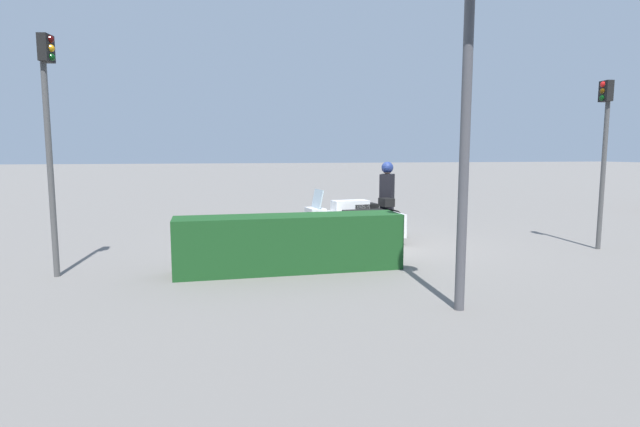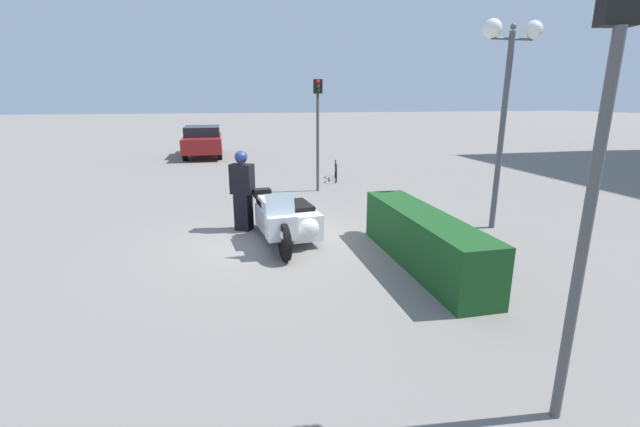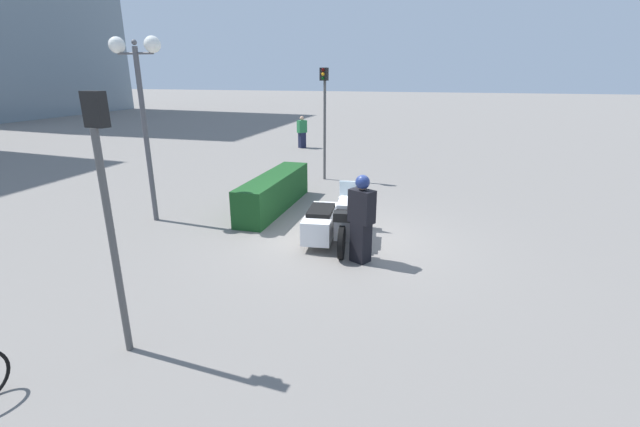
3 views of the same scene
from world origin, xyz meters
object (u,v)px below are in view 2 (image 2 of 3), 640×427
Objects in this scene: traffic_light_near at (597,150)px; bicycle_parked at (336,171)px; parked_car_background at (203,140)px; police_motorcycle at (287,219)px; traffic_light_far at (318,119)px; twin_lamp_post at (509,70)px; hedge_bush_curbside at (423,239)px; officer_rider at (243,189)px.

bicycle_parked is (-11.73, 1.06, -2.08)m from traffic_light_near.
traffic_light_near is at bearing -168.93° from parked_car_background.
traffic_light_far is (-4.62, 1.66, 1.72)m from police_motorcycle.
traffic_light_near reaches higher than bicycle_parked.
traffic_light_far reaches higher than bicycle_parked.
traffic_light_far is 0.70× the size of parked_car_background.
twin_lamp_post is at bearing 83.39° from police_motorcycle.
traffic_light_near is (5.31, -2.95, -0.94)m from twin_lamp_post.
police_motorcycle is at bearing -171.35° from parked_car_background.
hedge_bush_curbside is 1.11× the size of traffic_light_far.
hedge_bush_curbside is 4.18m from twin_lamp_post.
traffic_light_far is at bearing 11.97° from traffic_light_near.
traffic_light_near reaches higher than parked_car_background.
hedge_bush_curbside is at bearing 43.87° from police_motorcycle.
police_motorcycle is at bearing -130.06° from hedge_bush_curbside.
traffic_light_near is 19.81m from parked_car_background.
traffic_light_far reaches higher than police_motorcycle.
traffic_light_far reaches higher than hedge_bush_curbside.
police_motorcycle is at bearing 66.98° from officer_rider.
traffic_light_far is 10.23m from parked_car_background.
parked_car_background is at bearing -154.66° from twin_lamp_post.
officer_rider reaches higher than parked_car_background.
parked_car_background is at bearing -145.10° from officer_rider.
officer_rider is at bearing -28.09° from traffic_light_far.
traffic_light_far reaches higher than parked_car_background.
parked_car_background is (-14.04, -2.08, 0.32)m from police_motorcycle.
bicycle_parked is at bearing -163.58° from twin_lamp_post.
traffic_light_far is at bearing -176.26° from hedge_bush_curbside.
police_motorcycle is 0.72× the size of hedge_bush_curbside.
traffic_light_far is at bearing 154.19° from police_motorcycle.
traffic_light_far is at bearing -158.16° from parked_car_background.
officer_rider reaches higher than bicycle_parked.
police_motorcycle is at bearing -9.47° from bicycle_parked.
twin_lamp_post is (-1.70, 2.52, 2.88)m from hedge_bush_curbside.
police_motorcycle is at bearing -13.41° from traffic_light_far.
officer_rider is at bearing -134.04° from hedge_bush_curbside.
police_motorcycle is 1.69× the size of bicycle_parked.
twin_lamp_post is 5.62m from traffic_light_far.
officer_rider is 0.40× the size of twin_lamp_post.
bicycle_parked is (-6.42, -1.89, -3.02)m from twin_lamp_post.
traffic_light_far is (-9.97, 0.02, -0.21)m from traffic_light_near.
parked_car_background reaches higher than police_motorcycle.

